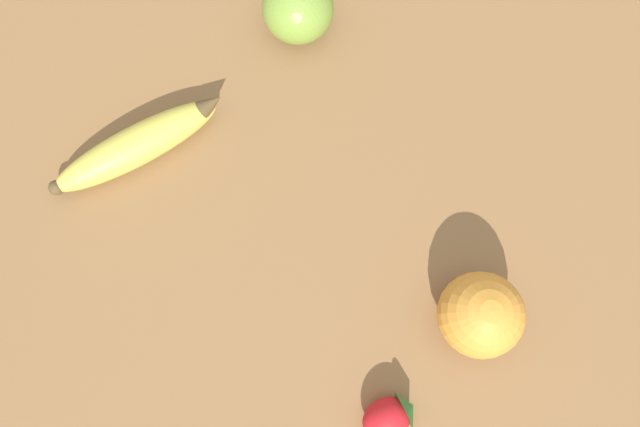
{
  "coord_description": "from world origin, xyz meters",
  "views": [
    {
      "loc": [
        -0.1,
        -0.09,
        0.56
      ],
      "look_at": [
        -0.04,
        0.01,
        0.03
      ],
      "focal_mm": 35.0,
      "sensor_mm": 36.0,
      "label": 1
    }
  ],
  "objects_px": {
    "banana": "(138,145)",
    "orange": "(481,315)",
    "strawberry": "(390,417)",
    "apple": "(298,8)"
  },
  "relations": [
    {
      "from": "banana",
      "to": "orange",
      "type": "relative_size",
      "value": 2.47
    },
    {
      "from": "orange",
      "to": "strawberry",
      "type": "height_order",
      "value": "orange"
    },
    {
      "from": "banana",
      "to": "apple",
      "type": "bearing_deg",
      "value": 12.23
    },
    {
      "from": "banana",
      "to": "apple",
      "type": "xyz_separation_m",
      "value": [
        0.19,
        0.04,
        0.01
      ]
    },
    {
      "from": "orange",
      "to": "banana",
      "type": "bearing_deg",
      "value": 122.84
    },
    {
      "from": "banana",
      "to": "orange",
      "type": "distance_m",
      "value": 0.34
    },
    {
      "from": "strawberry",
      "to": "banana",
      "type": "bearing_deg",
      "value": 107.06
    },
    {
      "from": "orange",
      "to": "apple",
      "type": "xyz_separation_m",
      "value": [
        0.01,
        0.33,
        -0.01
      ]
    },
    {
      "from": "banana",
      "to": "apple",
      "type": "height_order",
      "value": "apple"
    },
    {
      "from": "banana",
      "to": "strawberry",
      "type": "bearing_deg",
      "value": -76.3
    }
  ]
}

